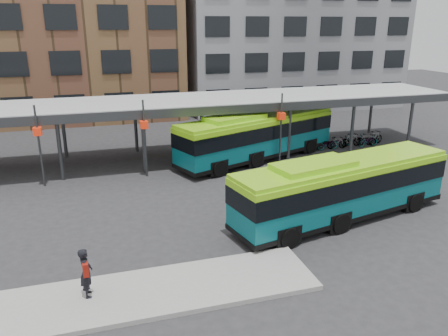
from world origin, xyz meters
TOP-DOWN VIEW (x-y plane):
  - ground at (0.00, 0.00)m, footprint 120.00×120.00m
  - boarding_island at (-5.50, -3.00)m, footprint 14.00×3.00m
  - canopy at (-0.06, 12.87)m, footprint 40.00×6.53m
  - building_brick at (-10.00, 32.00)m, footprint 26.00×14.00m
  - building_grey at (16.00, 32.00)m, footprint 24.00×14.00m
  - bus_front at (5.27, 0.68)m, footprint 11.87×4.88m
  - bus_rear at (4.83, 10.99)m, footprint 12.47×6.92m
  - pedestrian at (-6.57, -2.68)m, footprint 0.46×0.69m
  - bike_rack at (13.23, 12.04)m, footprint 6.15×1.52m

SIDE VIEW (x-z plane):
  - ground at x=0.00m, z-range 0.00..0.00m
  - boarding_island at x=-5.50m, z-range 0.00..0.18m
  - bike_rack at x=13.23m, z-range -0.06..1.02m
  - pedestrian at x=-6.57m, z-range 0.19..1.99m
  - bus_front at x=5.27m, z-range 0.07..3.27m
  - bus_rear at x=4.83m, z-range 0.07..3.48m
  - canopy at x=-0.06m, z-range 1.51..6.31m
  - building_grey at x=16.00m, z-range 0.00..20.00m
  - building_brick at x=-10.00m, z-range 0.00..22.00m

